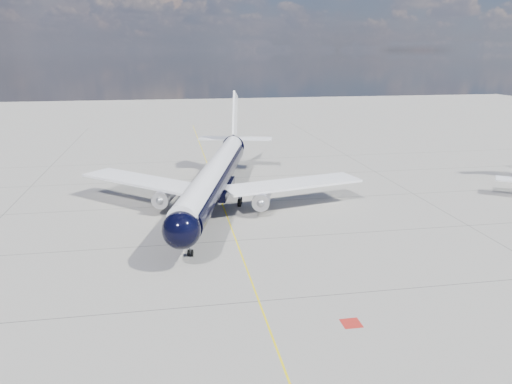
% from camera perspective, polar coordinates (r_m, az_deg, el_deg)
% --- Properties ---
extents(ground, '(320.00, 320.00, 0.00)m').
position_cam_1_polar(ground, '(77.88, -4.29, -0.25)').
color(ground, gray).
rests_on(ground, ground).
extents(taxiway_centerline, '(0.16, 160.00, 0.01)m').
position_cam_1_polar(taxiway_centerline, '(73.11, -3.89, -1.31)').
color(taxiway_centerline, yellow).
rests_on(taxiway_centerline, ground).
extents(red_marking, '(1.60, 1.60, 0.01)m').
position_cam_1_polar(red_marking, '(43.02, 10.83, -14.52)').
color(red_marking, maroon).
rests_on(red_marking, ground).
extents(main_airliner, '(40.48, 50.12, 14.70)m').
position_cam_1_polar(main_airliner, '(71.12, -4.56, 1.99)').
color(main_airliner, black).
rests_on(main_airliner, ground).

